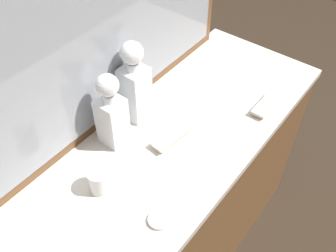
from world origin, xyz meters
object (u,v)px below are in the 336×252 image
Objects in this scene: crystal_tumbler_rear at (100,180)px; crystal_decanter_front at (135,88)px; silver_brush_center at (266,105)px; silver_brush_right at (171,137)px; crystal_decanter_rear at (112,116)px; porcelain_dish at (159,220)px.

crystal_decanter_front is at bearing 21.84° from crystal_tumbler_rear.
crystal_tumbler_rear is at bearing 159.82° from silver_brush_center.
silver_brush_center is (0.35, -0.19, 0.00)m from silver_brush_right.
silver_brush_right is at bearing -9.46° from crystal_tumbler_rear.
silver_brush_center is at bearing -20.18° from crystal_tumbler_rear.
crystal_decanter_front reaches higher than crystal_decanter_rear.
crystal_decanter_rear is at bearing 63.98° from porcelain_dish.
crystal_tumbler_rear is 0.68m from silver_brush_center.
crystal_decanter_front is at bearing 131.72° from silver_brush_center.
crystal_decanter_front is (0.14, 0.02, 0.01)m from crystal_decanter_rear.
crystal_tumbler_rear reaches higher than silver_brush_center.
crystal_tumbler_rear is at bearing 94.94° from porcelain_dish.
porcelain_dish is at bearing -148.54° from silver_brush_right.
crystal_decanter_front reaches higher than porcelain_dish.
crystal_tumbler_rear is at bearing -149.20° from crystal_decanter_rear.
crystal_tumbler_rear is (-0.17, -0.10, -0.08)m from crystal_decanter_rear.
crystal_decanter_front is at bearing 49.04° from porcelain_dish.
crystal_decanter_rear is 1.74× the size of silver_brush_right.
porcelain_dish is (-0.27, -0.17, -0.01)m from silver_brush_right.
crystal_decanter_front is 0.35m from crystal_tumbler_rear.
crystal_tumbler_rear reaches higher than porcelain_dish.
porcelain_dish is at bearing -130.96° from crystal_decanter_front.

